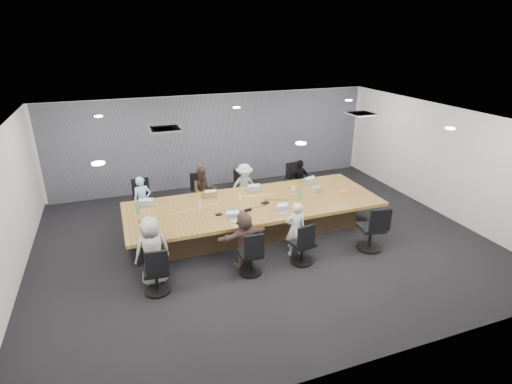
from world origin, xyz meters
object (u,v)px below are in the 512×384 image
object	(u,v)px
chair_5	(250,257)
canvas_bag	(316,189)
person_6	(295,229)
chair_4	(156,274)
bottle_clear	(199,206)
stapler	(248,210)
person_0	(143,201)
bottle_green_left	(137,208)
chair_0	(142,203)
chair_2	(241,191)
conference_table	(255,216)
person_5	(244,239)
mug_brown	(140,223)
laptop_3	(308,182)
laptop_6	(285,213)
snack_packet	(343,192)
laptop_5	(236,221)
laptop_2	(251,190)
chair_6	(302,247)
person_2	(244,186)
person_4	(152,251)
person_1	(204,191)
laptop_1	(208,195)
laptop_0	(144,204)
person_3	(299,180)
chair_3	(293,184)
bottle_green_right	(300,193)
chair_7	(371,231)
laptop_4	(149,235)
chair_1	(201,196)

from	to	relation	value
chair_5	canvas_bag	distance (m)	3.05
person_6	chair_4	bearing A→B (deg)	11.59
bottle_clear	stapler	size ratio (longest dim) A/B	1.15
person_0	bottle_green_left	bearing A→B (deg)	-106.95
chair_0	chair_2	bearing A→B (deg)	176.31
chair_0	chair_2	xyz separation A→B (m)	(2.66, 0.00, -0.04)
conference_table	person_5	size ratio (longest dim) A/B	5.03
bottle_green_left	mug_brown	world-z (taller)	bottle_green_left
laptop_3	mug_brown	world-z (taller)	mug_brown
laptop_6	bottle_green_left	xyz separation A→B (m)	(-3.08, 1.13, 0.13)
chair_5	snack_packet	world-z (taller)	snack_packet
mug_brown	chair_2	bearing A→B (deg)	34.99
laptop_3	laptop_5	bearing A→B (deg)	19.62
chair_0	snack_packet	world-z (taller)	chair_0
chair_5	laptop_2	size ratio (longest dim) A/B	2.20
chair_6	person_2	distance (m)	3.07
chair_2	laptop_6	distance (m)	2.54
laptop_5	person_6	world-z (taller)	person_6
chair_4	laptop_3	size ratio (longest dim) A/B	2.34
person_4	bottle_clear	distance (m)	1.85
person_2	bottle_clear	world-z (taller)	person_2
person_1	laptop_1	bearing A→B (deg)	-85.46
laptop_1	stapler	xyz separation A→B (m)	(0.62, -1.20, 0.02)
chair_2	laptop_0	size ratio (longest dim) A/B	2.13
laptop_0	person_6	size ratio (longest dim) A/B	0.28
chair_0	chair_5	world-z (taller)	chair_0
bottle_green_left	conference_table	bearing A→B (deg)	-7.04
laptop_3	laptop_6	xyz separation A→B (m)	(-1.39, -1.60, 0.00)
stapler	person_2	bearing A→B (deg)	62.74
person_3	canvas_bag	xyz separation A→B (m)	(-0.12, -1.24, 0.21)
chair_4	bottle_clear	size ratio (longest dim) A/B	3.87
person_0	mug_brown	bearing A→B (deg)	-103.18
mug_brown	conference_table	bearing A→B (deg)	6.30
chair_2	laptop_6	xyz separation A→B (m)	(0.24, -2.50, 0.39)
bottle_green_left	chair_3	bearing A→B (deg)	17.06
laptop_0	person_5	bearing A→B (deg)	142.19
bottle_green_right	person_0	bearing A→B (deg)	157.49
person_6	conference_table	bearing A→B (deg)	-67.28
chair_7	bottle_clear	size ratio (longest dim) A/B	4.48
snack_packet	person_2	bearing A→B (deg)	144.22
chair_4	person_5	bearing A→B (deg)	15.87
person_0	person_1	world-z (taller)	person_1
laptop_2	person_3	xyz separation A→B (m)	(1.63, 0.55, -0.15)
chair_0	laptop_5	distance (m)	3.08
laptop_4	bottle_clear	world-z (taller)	bottle_clear
chair_3	snack_packet	distance (m)	1.98
person_3	laptop_1	bearing A→B (deg)	-179.32
laptop_1	chair_1	bearing A→B (deg)	-83.65
person_3	snack_packet	distance (m)	1.61
chair_0	person_2	distance (m)	2.70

